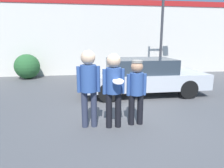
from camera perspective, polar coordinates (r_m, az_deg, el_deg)
ground_plane at (r=5.32m, az=3.95°, el=-10.43°), size 56.00×56.00×0.00m
storefront_building at (r=12.18m, az=-3.39°, el=13.11°), size 24.00×0.22×4.35m
person_left at (r=4.67m, az=-6.70°, el=0.72°), size 0.54×0.37×1.84m
person_middle_with_frisbee at (r=4.62m, az=0.47°, el=-0.04°), size 0.52×0.54×1.77m
person_right at (r=4.85m, az=6.99°, el=-0.92°), size 0.49×0.32×1.60m
parked_car_near at (r=7.79m, az=8.47°, el=2.28°), size 4.69×1.94×1.37m
street_lamp at (r=10.02m, az=15.63°, el=19.60°), size 1.31×0.35×5.47m
shrub at (r=11.75m, az=-23.06°, el=4.63°), size 1.33×1.33×1.33m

